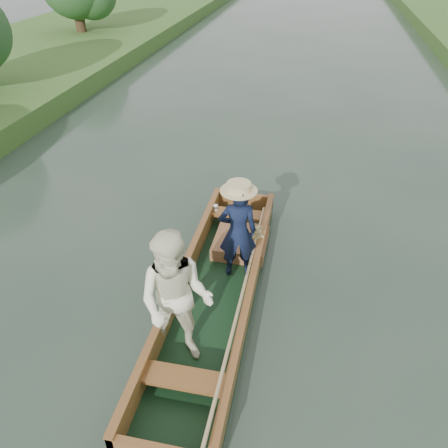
# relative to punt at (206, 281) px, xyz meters

# --- Properties ---
(ground) EXTENTS (120.00, 120.00, 0.00)m
(ground) POSITION_rel_punt_xyz_m (0.05, 0.33, -0.64)
(ground) COLOR #283D30
(ground) RESTS_ON ground
(trees_far) EXTENTS (22.78, 15.52, 4.58)m
(trees_far) POSITION_rel_punt_xyz_m (2.59, 8.74, 1.91)
(trees_far) COLOR #47331E
(trees_far) RESTS_ON ground
(punt) EXTENTS (1.25, 5.05, 1.91)m
(punt) POSITION_rel_punt_xyz_m (0.00, 0.00, 0.00)
(punt) COLOR black
(punt) RESTS_ON ground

